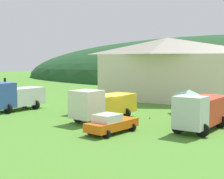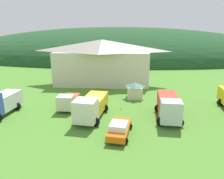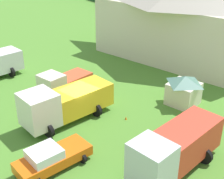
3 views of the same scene
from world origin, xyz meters
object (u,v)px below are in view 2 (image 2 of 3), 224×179
(traffic_cone_near_pickup, at_px, (121,109))
(play_shed_cream, at_px, (135,90))
(depot_building, at_px, (102,61))
(tow_truck_silver, at_px, (168,106))
(heavy_rig_striped, at_px, (91,106))
(service_pickup_orange, at_px, (119,129))
(light_truck_cream, at_px, (68,101))

(traffic_cone_near_pickup, bearing_deg, play_shed_cream, 68.23)
(depot_building, height_order, tow_truck_silver, depot_building)
(tow_truck_silver, bearing_deg, depot_building, -145.37)
(play_shed_cream, relative_size, heavy_rig_striped, 0.34)
(play_shed_cream, distance_m, traffic_cone_near_pickup, 5.99)
(play_shed_cream, xyz_separation_m, tow_truck_silver, (3.92, -8.21, 0.33))
(heavy_rig_striped, bearing_deg, service_pickup_orange, 48.05)
(light_truck_cream, relative_size, tow_truck_silver, 0.71)
(depot_building, distance_m, service_pickup_orange, 23.58)
(light_truck_cream, height_order, tow_truck_silver, tow_truck_silver)
(depot_building, relative_size, traffic_cone_near_pickup, 37.56)
(tow_truck_silver, bearing_deg, heavy_rig_striped, -82.26)
(depot_building, xyz_separation_m, service_pickup_orange, (4.41, -22.84, -3.85))
(depot_building, bearing_deg, play_shed_cream, -56.11)
(play_shed_cream, xyz_separation_m, light_truck_cream, (-9.65, -5.64, -0.23))
(depot_building, relative_size, heavy_rig_striped, 2.56)
(tow_truck_silver, xyz_separation_m, traffic_cone_near_pickup, (-6.08, 2.80, -1.71))
(service_pickup_orange, bearing_deg, tow_truck_silver, 137.96)
(traffic_cone_near_pickup, bearing_deg, heavy_rig_striped, -137.37)
(light_truck_cream, distance_m, traffic_cone_near_pickup, 7.58)
(depot_building, xyz_separation_m, traffic_cone_near_pickup, (4.33, -15.07, -4.68))
(light_truck_cream, xyz_separation_m, heavy_rig_striped, (3.84, -3.14, 0.50))
(light_truck_cream, bearing_deg, heavy_rig_striped, 50.88)
(depot_building, relative_size, service_pickup_orange, 3.91)
(service_pickup_orange, distance_m, traffic_cone_near_pickup, 7.81)
(light_truck_cream, height_order, heavy_rig_striped, heavy_rig_striped)
(heavy_rig_striped, bearing_deg, play_shed_cream, 154.14)
(light_truck_cream, bearing_deg, depot_building, 168.49)
(service_pickup_orange, xyz_separation_m, traffic_cone_near_pickup, (-0.08, 7.77, -0.83))
(play_shed_cream, height_order, light_truck_cream, play_shed_cream)
(tow_truck_silver, height_order, service_pickup_orange, tow_truck_silver)
(service_pickup_orange, bearing_deg, traffic_cone_near_pickup, -171.05)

